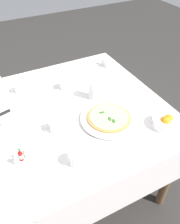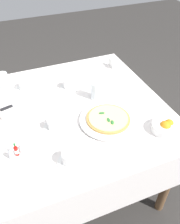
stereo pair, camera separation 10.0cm
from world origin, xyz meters
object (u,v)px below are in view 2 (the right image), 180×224
at_px(coffee_cup_back_corner, 54,125).
at_px(hot_sauce_bottle, 16,150).
at_px(dinner_knife, 14,105).
at_px(menu_card, 111,63).
at_px(water_glass_near_left, 3,81).
at_px(salt_shaker, 22,148).
at_px(pizza_plate, 108,120).
at_px(pizza, 108,118).
at_px(coffee_cup_near_right, 70,158).
at_px(citrus_bowl, 165,127).
at_px(water_glass_right_edge, 96,91).
at_px(pepper_shaker, 11,154).
at_px(coffee_cup_far_right, 69,84).
at_px(coffee_cup_far_left, 25,85).
at_px(napkin_folded, 14,107).

xyz_separation_m(coffee_cup_back_corner, hot_sauce_bottle, (-0.23, -0.12, 0.01)).
distance_m(dinner_knife, menu_card, 0.82).
distance_m(water_glass_near_left, dinner_knife, 0.27).
bearing_deg(salt_shaker, pizza_plate, 4.78).
height_order(water_glass_near_left, dinner_knife, water_glass_near_left).
height_order(pizza, coffee_cup_back_corner, coffee_cup_back_corner).
bearing_deg(coffee_cup_near_right, citrus_bowl, 1.28).
relative_size(water_glass_right_edge, pepper_shaker, 2.12).
height_order(coffee_cup_far_right, water_glass_right_edge, water_glass_right_edge).
bearing_deg(menu_card, water_glass_right_edge, 143.20).
relative_size(hot_sauce_bottle, pepper_shaker, 1.48).
distance_m(dinner_knife, hot_sauce_bottle, 0.39).
relative_size(water_glass_right_edge, dinner_knife, 0.62).
xyz_separation_m(coffee_cup_back_corner, water_glass_near_left, (-0.21, 0.54, 0.02)).
height_order(salt_shaker, pepper_shaker, same).
height_order(pizza, citrus_bowl, citrus_bowl).
bearing_deg(citrus_bowl, water_glass_right_edge, 119.69).
relative_size(coffee_cup_far_left, coffee_cup_near_right, 1.00).
bearing_deg(coffee_cup_far_left, water_glass_near_left, 148.79).
xyz_separation_m(water_glass_near_left, menu_card, (0.82, -0.03, -0.02)).
bearing_deg(water_glass_near_left, pizza_plate, -49.07).
distance_m(coffee_cup_far_left, salt_shaker, 0.58).
relative_size(pizza, water_glass_near_left, 2.43).
distance_m(coffee_cup_back_corner, salt_shaker, 0.23).
bearing_deg(pizza_plate, water_glass_near_left, 130.93).
distance_m(pizza_plate, coffee_cup_far_right, 0.43).
relative_size(napkin_folded, dinner_knife, 1.29).
bearing_deg(water_glass_right_edge, napkin_folded, 169.53).
bearing_deg(dinner_knife, pepper_shaker, -114.86).
bearing_deg(coffee_cup_back_corner, water_glass_right_edge, 27.81).
relative_size(dinner_knife, hot_sauce_bottle, 2.33).
xyz_separation_m(pizza_plate, pizza, (-0.00, -0.00, 0.01)).
relative_size(napkin_folded, pepper_shaker, 4.45).
bearing_deg(coffee_cup_back_corner, water_glass_near_left, 111.72).
relative_size(coffee_cup_back_corner, water_glass_near_left, 1.23).
distance_m(coffee_cup_back_corner, hot_sauce_bottle, 0.26).
xyz_separation_m(coffee_cup_far_left, napkin_folded, (-0.10, -0.19, -0.02)).
bearing_deg(pizza, salt_shaker, -175.23).
bearing_deg(coffee_cup_far_right, citrus_bowl, -58.76).
xyz_separation_m(dinner_knife, hot_sauce_bottle, (-0.04, -0.39, 0.01)).
bearing_deg(salt_shaker, menu_card, 37.44).
height_order(coffee_cup_near_right, hot_sauce_bottle, hot_sauce_bottle).
distance_m(coffee_cup_far_right, hot_sauce_bottle, 0.64).
xyz_separation_m(pizza_plate, coffee_cup_back_corner, (-0.31, 0.06, 0.02)).
distance_m(coffee_cup_near_right, menu_card, 0.97).
bearing_deg(pepper_shaker, menu_card, 36.46).
bearing_deg(water_glass_near_left, coffee_cup_back_corner, -68.28).
bearing_deg(citrus_bowl, menu_card, 87.75).
bearing_deg(water_glass_right_edge, coffee_cup_back_corner, -152.19).
height_order(water_glass_near_left, pepper_shaker, water_glass_near_left).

